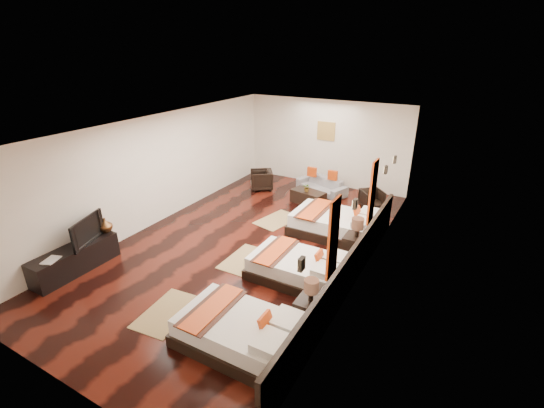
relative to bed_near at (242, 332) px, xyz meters
The scene contains 30 objects.
floor 3.38m from the bed_near, 120.18° to the left, with size 5.50×9.50×0.01m, color black.
ceiling 4.22m from the bed_near, 120.18° to the left, with size 5.50×9.50×0.01m, color white.
back_wall 7.93m from the bed_near, 102.47° to the left, with size 5.50×0.01×2.80m, color silver.
left_wall 5.44m from the bed_near, 146.74° to the left, with size 0.01×9.50×2.80m, color silver.
right_wall 3.30m from the bed_near, 70.11° to the left, with size 0.01×9.50×2.80m, color silver.
headboard_panel 2.35m from the bed_near, 64.37° to the left, with size 0.08×6.60×0.90m, color black.
bed_near is the anchor object (origin of this frame).
bed_mid 2.10m from the bed_near, 90.02° to the left, with size 1.94×1.22×0.74m.
bed_far 4.30m from the bed_near, 89.97° to the left, with size 2.19×1.37×0.83m.
nightstand_a 1.21m from the bed_near, 51.59° to the left, with size 0.46×0.46×0.90m.
nightstand_b 3.49m from the bed_near, 77.60° to the left, with size 0.50×0.50×0.98m.
jute_mat_near 1.60m from the bed_near, behind, with size 0.75×1.20×0.01m, color #967B4C.
jute_mat_mid 2.56m from the bed_near, 121.82° to the left, with size 0.75×1.20×0.01m, color #967B4C.
jute_mat_far 4.62m from the bed_near, 111.38° to the left, with size 0.75×1.20×0.01m, color #967B4C.
tv_console 4.20m from the bed_near, behind, with size 0.50×1.80×0.55m, color black.
tv 4.20m from the bed_near, behind, with size 1.01×0.13×0.58m, color black.
book 4.23m from the bed_near, behind, with size 0.24×0.33×0.03m, color black.
figurine 4.32m from the bed_near, 167.59° to the left, with size 0.31×0.31×0.32m, color brown.
sofa 6.97m from the bed_near, 101.84° to the left, with size 1.67×0.65×0.49m, color gray.
armchair_left 6.96m from the bed_near, 118.00° to the left, with size 0.68×0.70×0.64m, color black.
armchair_right 6.38m from the bed_near, 87.26° to the left, with size 0.58×0.60×0.55m, color black.
coffee_table 5.94m from the bed_near, 103.91° to the left, with size 1.00×0.50×0.40m, color black.
table_plant 5.89m from the bed_near, 104.27° to the left, with size 0.23×0.20×0.25m, color #2D581D.
orange_panel_a 2.04m from the bed_near, 44.45° to the left, with size 0.04×0.40×1.30m, color #D86014.
orange_panel_b 3.67m from the bed_near, 72.16° to the left, with size 0.04×0.40×1.30m, color #D86014.
sconce_near 1.89m from the bed_near, ahead, with size 0.07×0.12×0.18m.
sconce_mid 2.83m from the bed_near, 64.49° to the left, with size 0.07×0.12×0.18m.
sconce_far 4.71m from the bed_near, 76.83° to the left, with size 0.07×0.12×0.18m.
sconce_lounge 5.54m from the bed_near, 79.04° to the left, with size 0.07×0.12×0.18m.
gold_artwork 7.98m from the bed_near, 102.50° to the left, with size 0.60×0.04×0.60m, color #AD873F.
Camera 1 is at (4.34, -6.70, 4.38)m, focal length 24.75 mm.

